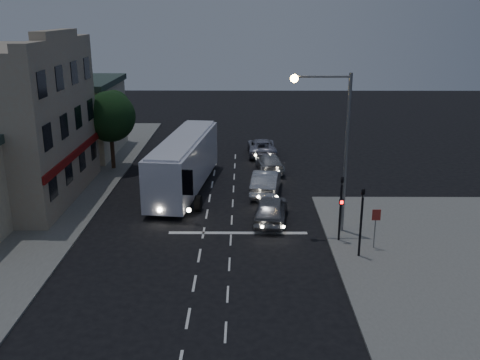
{
  "coord_description": "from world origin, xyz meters",
  "views": [
    {
      "loc": [
        2.29,
        -26.48,
        12.23
      ],
      "look_at": [
        2.1,
        5.2,
        2.2
      ],
      "focal_mm": 40.0,
      "sensor_mm": 36.0,
      "label": 1
    }
  ],
  "objects_px": {
    "car_sedan_a": "(266,182)",
    "car_sedan_b": "(269,163)",
    "car_suv": "(271,209)",
    "street_tree": "(110,114)",
    "traffic_signal_side": "(362,214)",
    "traffic_signal_main": "(341,201)",
    "car_sedan_c": "(262,147)",
    "regulatory_sign": "(376,222)",
    "streetlight": "(335,135)",
    "tour_bus": "(184,162)"
  },
  "relations": [
    {
      "from": "tour_bus",
      "to": "car_sedan_a",
      "type": "bearing_deg",
      "value": -0.99
    },
    {
      "from": "tour_bus",
      "to": "street_tree",
      "type": "relative_size",
      "value": 2.06
    },
    {
      "from": "car_suv",
      "to": "car_sedan_a",
      "type": "bearing_deg",
      "value": -81.92
    },
    {
      "from": "car_sedan_a",
      "to": "car_sedan_c",
      "type": "xyz_separation_m",
      "value": [
        0.04,
        10.54,
        -0.11
      ]
    },
    {
      "from": "traffic_signal_main",
      "to": "streetlight",
      "type": "distance_m",
      "value": 3.61
    },
    {
      "from": "car_sedan_b",
      "to": "regulatory_sign",
      "type": "height_order",
      "value": "regulatory_sign"
    },
    {
      "from": "car_sedan_b",
      "to": "car_suv",
      "type": "bearing_deg",
      "value": 81.08
    },
    {
      "from": "car_suv",
      "to": "car_sedan_a",
      "type": "distance_m",
      "value": 5.3
    },
    {
      "from": "car_sedan_b",
      "to": "streetlight",
      "type": "distance_m",
      "value": 13.69
    },
    {
      "from": "regulatory_sign",
      "to": "street_tree",
      "type": "distance_m",
      "value": 23.4
    },
    {
      "from": "traffic_signal_main",
      "to": "traffic_signal_side",
      "type": "distance_m",
      "value": 2.1
    },
    {
      "from": "traffic_signal_side",
      "to": "streetlight",
      "type": "distance_m",
      "value": 4.84
    },
    {
      "from": "tour_bus",
      "to": "traffic_signal_side",
      "type": "bearing_deg",
      "value": -40.58
    },
    {
      "from": "car_sedan_c",
      "to": "regulatory_sign",
      "type": "relative_size",
      "value": 2.37
    },
    {
      "from": "regulatory_sign",
      "to": "streetlight",
      "type": "bearing_deg",
      "value": 128.75
    },
    {
      "from": "street_tree",
      "to": "traffic_signal_side",
      "type": "bearing_deg",
      "value": -44.5
    },
    {
      "from": "car_sedan_b",
      "to": "street_tree",
      "type": "height_order",
      "value": "street_tree"
    },
    {
      "from": "car_sedan_a",
      "to": "car_sedan_c",
      "type": "bearing_deg",
      "value": -82.35
    },
    {
      "from": "car_suv",
      "to": "traffic_signal_main",
      "type": "distance_m",
      "value": 4.99
    },
    {
      "from": "traffic_signal_main",
      "to": "street_tree",
      "type": "xyz_separation_m",
      "value": [
        -15.81,
        14.25,
        2.08
      ]
    },
    {
      "from": "tour_bus",
      "to": "regulatory_sign",
      "type": "height_order",
      "value": "tour_bus"
    },
    {
      "from": "car_sedan_a",
      "to": "traffic_signal_side",
      "type": "xyz_separation_m",
      "value": [
        4.4,
        -10.3,
        1.59
      ]
    },
    {
      "from": "car_sedan_c",
      "to": "street_tree",
      "type": "height_order",
      "value": "street_tree"
    },
    {
      "from": "car_sedan_a",
      "to": "car_sedan_c",
      "type": "relative_size",
      "value": 0.97
    },
    {
      "from": "traffic_signal_main",
      "to": "street_tree",
      "type": "height_order",
      "value": "street_tree"
    },
    {
      "from": "traffic_signal_side",
      "to": "regulatory_sign",
      "type": "height_order",
      "value": "traffic_signal_side"
    },
    {
      "from": "traffic_signal_side",
      "to": "car_sedan_a",
      "type": "bearing_deg",
      "value": 113.15
    },
    {
      "from": "car_sedan_a",
      "to": "car_sedan_b",
      "type": "height_order",
      "value": "car_sedan_a"
    },
    {
      "from": "car_sedan_a",
      "to": "car_sedan_b",
      "type": "distance_m",
      "value": 5.5
    },
    {
      "from": "traffic_signal_main",
      "to": "street_tree",
      "type": "bearing_deg",
      "value": 137.97
    },
    {
      "from": "car_suv",
      "to": "traffic_signal_main",
      "type": "xyz_separation_m",
      "value": [
        3.63,
        -3.02,
        1.61
      ]
    },
    {
      "from": "car_sedan_a",
      "to": "traffic_signal_main",
      "type": "height_order",
      "value": "traffic_signal_main"
    },
    {
      "from": "street_tree",
      "to": "traffic_signal_main",
      "type": "bearing_deg",
      "value": -42.03
    },
    {
      "from": "car_sedan_a",
      "to": "traffic_signal_main",
      "type": "bearing_deg",
      "value": 121.88
    },
    {
      "from": "tour_bus",
      "to": "traffic_signal_side",
      "type": "distance_m",
      "value": 15.06
    },
    {
      "from": "traffic_signal_side",
      "to": "car_sedan_b",
      "type": "bearing_deg",
      "value": 103.91
    },
    {
      "from": "car_suv",
      "to": "streetlight",
      "type": "height_order",
      "value": "streetlight"
    },
    {
      "from": "traffic_signal_side",
      "to": "street_tree",
      "type": "xyz_separation_m",
      "value": [
        -16.51,
        16.22,
        2.08
      ]
    },
    {
      "from": "car_sedan_c",
      "to": "traffic_signal_side",
      "type": "bearing_deg",
      "value": 100.14
    },
    {
      "from": "car_suv",
      "to": "traffic_signal_main",
      "type": "height_order",
      "value": "traffic_signal_main"
    },
    {
      "from": "traffic_signal_side",
      "to": "regulatory_sign",
      "type": "xyz_separation_m",
      "value": [
        1.0,
        0.96,
        -0.82
      ]
    },
    {
      "from": "regulatory_sign",
      "to": "street_tree",
      "type": "height_order",
      "value": "street_tree"
    },
    {
      "from": "car_sedan_b",
      "to": "regulatory_sign",
      "type": "xyz_separation_m",
      "value": [
        4.9,
        -14.81,
        0.92
      ]
    },
    {
      "from": "tour_bus",
      "to": "car_sedan_c",
      "type": "bearing_deg",
      "value": 66.08
    },
    {
      "from": "tour_bus",
      "to": "street_tree",
      "type": "height_order",
      "value": "street_tree"
    },
    {
      "from": "car_suv",
      "to": "car_sedan_b",
      "type": "relative_size",
      "value": 1.02
    },
    {
      "from": "car_suv",
      "to": "streetlight",
      "type": "relative_size",
      "value": 0.53
    },
    {
      "from": "car_sedan_a",
      "to": "car_sedan_c",
      "type": "distance_m",
      "value": 10.54
    },
    {
      "from": "car_suv",
      "to": "traffic_signal_side",
      "type": "xyz_separation_m",
      "value": [
        4.33,
        -5.0,
        1.62
      ]
    },
    {
      "from": "car_sedan_c",
      "to": "street_tree",
      "type": "bearing_deg",
      "value": 19.12
    }
  ]
}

